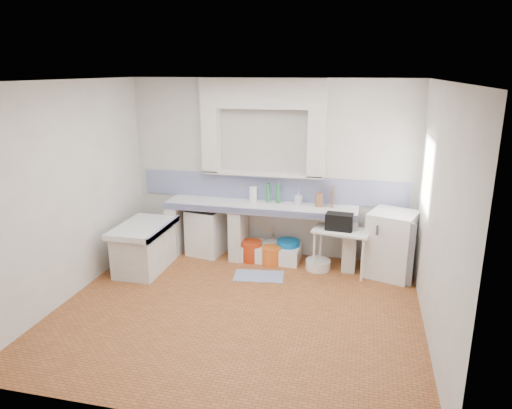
% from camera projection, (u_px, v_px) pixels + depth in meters
% --- Properties ---
extents(floor, '(4.50, 4.50, 0.00)m').
position_uv_depth(floor, '(238.00, 309.00, 5.95)').
color(floor, '#A0582C').
rests_on(floor, ground).
extents(ceiling, '(4.50, 4.50, 0.00)m').
position_uv_depth(ceiling, '(235.00, 81.00, 5.17)').
color(ceiling, silver).
rests_on(ceiling, ground).
extents(wall_back, '(4.50, 0.00, 4.50)m').
position_uv_depth(wall_back, '(270.00, 169.00, 7.43)').
color(wall_back, silver).
rests_on(wall_back, ground).
extents(wall_front, '(4.50, 0.00, 4.50)m').
position_uv_depth(wall_front, '(169.00, 271.00, 3.69)').
color(wall_front, silver).
rests_on(wall_front, ground).
extents(wall_left, '(0.00, 4.50, 4.50)m').
position_uv_depth(wall_left, '(68.00, 192.00, 6.06)').
color(wall_left, silver).
rests_on(wall_left, ground).
extents(wall_right, '(0.00, 4.50, 4.50)m').
position_uv_depth(wall_right, '(438.00, 216.00, 5.07)').
color(wall_right, silver).
rests_on(wall_right, ground).
extents(alcove_mass, '(1.90, 0.25, 0.45)m').
position_uv_depth(alcove_mass, '(263.00, 93.00, 7.01)').
color(alcove_mass, silver).
rests_on(alcove_mass, ground).
extents(window_frame, '(0.35, 0.86, 1.06)m').
position_uv_depth(window_frame, '(442.00, 175.00, 6.09)').
color(window_frame, '#382211').
rests_on(window_frame, ground).
extents(lace_valance, '(0.01, 0.84, 0.24)m').
position_uv_depth(lace_valance, '(433.00, 146.00, 6.02)').
color(lace_valance, white).
rests_on(lace_valance, ground).
extents(counter_slab, '(3.00, 0.60, 0.08)m').
position_uv_depth(counter_slab, '(260.00, 207.00, 7.32)').
color(counter_slab, white).
rests_on(counter_slab, ground).
extents(counter_lip, '(3.00, 0.04, 0.10)m').
position_uv_depth(counter_lip, '(256.00, 212.00, 7.06)').
color(counter_lip, navy).
rests_on(counter_lip, ground).
extents(counter_pier_left, '(0.20, 0.55, 0.82)m').
position_uv_depth(counter_pier_left, '(177.00, 228.00, 7.75)').
color(counter_pier_left, silver).
rests_on(counter_pier_left, ground).
extents(counter_pier_mid, '(0.20, 0.55, 0.82)m').
position_uv_depth(counter_pier_mid, '(239.00, 232.00, 7.52)').
color(counter_pier_mid, silver).
rests_on(counter_pier_mid, ground).
extents(counter_pier_right, '(0.20, 0.55, 0.82)m').
position_uv_depth(counter_pier_right, '(350.00, 241.00, 7.14)').
color(counter_pier_right, silver).
rests_on(counter_pier_right, ground).
extents(peninsula_top, '(0.70, 1.10, 0.08)m').
position_uv_depth(peninsula_top, '(143.00, 228.00, 6.98)').
color(peninsula_top, white).
rests_on(peninsula_top, ground).
extents(peninsula_base, '(0.60, 1.00, 0.62)m').
position_uv_depth(peninsula_base, '(145.00, 250.00, 7.08)').
color(peninsula_base, silver).
rests_on(peninsula_base, ground).
extents(peninsula_lip, '(0.04, 1.10, 0.10)m').
position_uv_depth(peninsula_lip, '(164.00, 229.00, 6.91)').
color(peninsula_lip, navy).
rests_on(peninsula_lip, ground).
extents(backsplash, '(4.27, 0.03, 0.40)m').
position_uv_depth(backsplash, '(270.00, 188.00, 7.50)').
color(backsplash, navy).
rests_on(backsplash, ground).
extents(stove, '(0.61, 0.60, 0.75)m').
position_uv_depth(stove, '(206.00, 232.00, 7.66)').
color(stove, white).
rests_on(stove, ground).
extents(sink, '(0.94, 0.53, 0.22)m').
position_uv_depth(sink, '(271.00, 253.00, 7.48)').
color(sink, white).
rests_on(sink, ground).
extents(side_table, '(0.87, 0.58, 0.04)m').
position_uv_depth(side_table, '(341.00, 251.00, 6.94)').
color(side_table, white).
rests_on(side_table, ground).
extents(fridge, '(0.79, 0.79, 0.96)m').
position_uv_depth(fridge, '(391.00, 244.00, 6.82)').
color(fridge, white).
rests_on(fridge, ground).
extents(bucket_red, '(0.43, 0.43, 0.32)m').
position_uv_depth(bucket_red, '(251.00, 251.00, 7.44)').
color(bucket_red, '#BC3510').
rests_on(bucket_red, ground).
extents(bucket_orange, '(0.34, 0.34, 0.28)m').
position_uv_depth(bucket_orange, '(271.00, 256.00, 7.29)').
color(bucket_orange, orange).
rests_on(bucket_orange, ground).
extents(bucket_blue, '(0.45, 0.45, 0.34)m').
position_uv_depth(bucket_blue, '(288.00, 250.00, 7.42)').
color(bucket_blue, '#0866BB').
rests_on(bucket_blue, ground).
extents(basin_white, '(0.46, 0.46, 0.15)m').
position_uv_depth(basin_white, '(318.00, 264.00, 7.13)').
color(basin_white, white).
rests_on(basin_white, ground).
extents(water_bottle_a, '(0.09, 0.09, 0.27)m').
position_uv_depth(water_bottle_a, '(265.00, 247.00, 7.65)').
color(water_bottle_a, silver).
rests_on(water_bottle_a, ground).
extents(water_bottle_b, '(0.09, 0.09, 0.28)m').
position_uv_depth(water_bottle_b, '(286.00, 249.00, 7.57)').
color(water_bottle_b, silver).
rests_on(water_bottle_b, ground).
extents(black_bag, '(0.41, 0.25, 0.24)m').
position_uv_depth(black_bag, '(339.00, 222.00, 6.82)').
color(black_bag, black).
rests_on(black_bag, side_table).
extents(green_bottle_a, '(0.08, 0.08, 0.31)m').
position_uv_depth(green_bottle_a, '(268.00, 193.00, 7.39)').
color(green_bottle_a, '#297C42').
rests_on(green_bottle_a, counter_slab).
extents(green_bottle_b, '(0.07, 0.07, 0.29)m').
position_uv_depth(green_bottle_b, '(278.00, 194.00, 7.35)').
color(green_bottle_b, '#297C42').
rests_on(green_bottle_b, counter_slab).
extents(knife_block, '(0.12, 0.10, 0.21)m').
position_uv_depth(knife_block, '(319.00, 200.00, 7.17)').
color(knife_block, brown).
rests_on(knife_block, counter_slab).
extents(cutting_board, '(0.02, 0.22, 0.30)m').
position_uv_depth(cutting_board, '(333.00, 197.00, 7.17)').
color(cutting_board, brown).
rests_on(cutting_board, counter_slab).
extents(paper_towel, '(0.15, 0.15, 0.24)m').
position_uv_depth(paper_towel, '(253.00, 194.00, 7.45)').
color(paper_towel, white).
rests_on(paper_towel, counter_slab).
extents(soap_bottle, '(0.11, 0.11, 0.21)m').
position_uv_depth(soap_bottle, '(299.00, 198.00, 7.30)').
color(soap_bottle, white).
rests_on(soap_bottle, counter_slab).
extents(rug, '(0.76, 0.49, 0.01)m').
position_uv_depth(rug, '(259.00, 276.00, 6.89)').
color(rug, '#3A5694').
rests_on(rug, ground).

